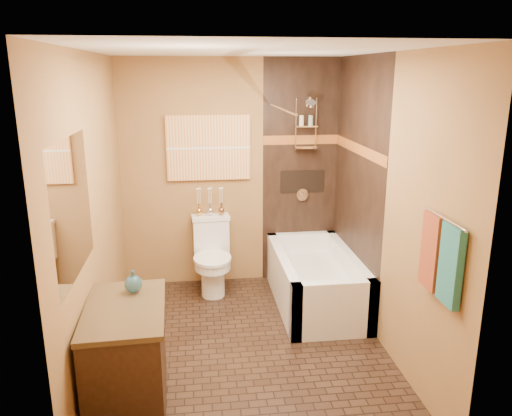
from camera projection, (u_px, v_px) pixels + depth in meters
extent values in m
plane|color=black|center=(246.00, 346.00, 4.40)|extent=(3.00, 3.00, 0.00)
cube|color=#A3703F|center=(94.00, 215.00, 3.93)|extent=(0.02, 3.00, 2.50)
cube|color=#A3703F|center=(387.00, 206.00, 4.22)|extent=(0.02, 3.00, 2.50)
cube|color=#A3703F|center=(231.00, 174.00, 5.51)|extent=(2.40, 0.02, 2.50)
cube|color=#A3703F|center=(275.00, 286.00, 2.64)|extent=(2.40, 0.02, 2.50)
plane|color=silver|center=(245.00, 50.00, 3.74)|extent=(3.00, 3.00, 0.00)
cube|color=black|center=(300.00, 173.00, 5.59)|extent=(0.85, 0.01, 2.50)
cube|color=black|center=(357.00, 186.00, 4.93)|extent=(0.01, 1.50, 2.50)
cube|color=brown|center=(301.00, 140.00, 5.48)|extent=(0.85, 0.01, 0.10)
cube|color=brown|center=(358.00, 149.00, 4.83)|extent=(0.01, 1.50, 0.10)
cube|color=black|center=(302.00, 181.00, 5.61)|extent=(0.50, 0.01, 0.25)
cylinder|color=silver|center=(307.00, 98.00, 5.24)|extent=(0.02, 0.26, 0.02)
cylinder|color=silver|center=(310.00, 103.00, 5.11)|extent=(0.11, 0.11, 0.09)
cylinder|color=silver|center=(302.00, 195.00, 5.64)|extent=(0.14, 0.02, 0.14)
cylinder|color=silver|center=(279.00, 108.00, 4.64)|extent=(0.03, 1.55, 0.03)
cylinder|color=silver|center=(443.00, 218.00, 3.15)|extent=(0.02, 0.55, 0.02)
cube|color=#217068|center=(451.00, 265.00, 3.10)|extent=(0.05, 0.22, 0.52)
cube|color=maroon|center=(431.00, 251.00, 3.35)|extent=(0.05, 0.22, 0.52)
cube|color=orange|center=(209.00, 148.00, 5.38)|extent=(0.90, 0.04, 0.70)
cube|color=white|center=(73.00, 208.00, 3.20)|extent=(0.01, 1.00, 0.90)
cube|color=white|center=(334.00, 310.00, 4.48)|extent=(0.80, 0.10, 0.55)
cube|color=white|center=(301.00, 255.00, 5.82)|extent=(0.80, 0.10, 0.55)
cube|color=white|center=(282.00, 281.00, 5.10)|extent=(0.10, 1.50, 0.55)
cube|color=white|center=(348.00, 278.00, 5.19)|extent=(0.10, 1.50, 0.55)
cube|color=white|center=(315.00, 288.00, 5.17)|extent=(0.64, 1.34, 0.35)
cube|color=white|center=(211.00, 236.00, 5.55)|extent=(0.40, 0.20, 0.39)
cube|color=white|center=(211.00, 217.00, 5.49)|extent=(0.42, 0.22, 0.04)
cylinder|color=white|center=(213.00, 279.00, 5.36)|extent=(0.25, 0.25, 0.39)
cylinder|color=white|center=(213.00, 263.00, 5.31)|extent=(0.38, 0.38, 0.10)
cylinder|color=white|center=(212.00, 258.00, 5.30)|extent=(0.40, 0.40, 0.03)
cube|color=black|center=(127.00, 360.00, 3.53)|extent=(0.55, 0.86, 0.75)
cube|color=black|center=(124.00, 309.00, 3.42)|extent=(0.58, 0.91, 0.04)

